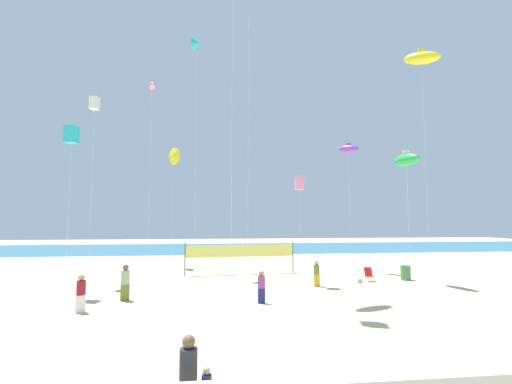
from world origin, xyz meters
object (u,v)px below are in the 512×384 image
kite_white_box (94,104)px  kite_cyan_delta (197,44)px  mother_figure (188,372)px  beachgoer_maroon_shirt (81,292)px  beachgoer_olive_shirt (317,272)px  kite_violet_inflatable (349,149)px  kite_yellow_delta (173,156)px  beachgoer_plum_shirt (261,286)px  volleyball_net (241,252)px  kite_green_inflatable (406,160)px  trash_barrel (406,273)px  kite_pink_inflatable (152,86)px  beach_handbag (360,281)px  folding_beach_chair (369,274)px  kite_pink_box (299,183)px  beachgoer_sage_shirt (125,281)px  kite_yellow_inflatable (422,58)px  kite_cyan_box (72,135)px

kite_white_box → kite_cyan_delta: size_ratio=0.66×
mother_figure → beachgoer_maroon_shirt: size_ratio=0.99×
kite_white_box → beachgoer_maroon_shirt: bearing=-73.8°
beachgoer_olive_shirt → beachgoer_maroon_shirt: 13.01m
kite_violet_inflatable → kite_yellow_delta: kite_yellow_delta is taller
beachgoer_maroon_shirt → kite_cyan_delta: bearing=-3.4°
beachgoer_plum_shirt → volleyball_net: 9.53m
kite_green_inflatable → kite_violet_inflatable: bearing=105.7°
beachgoer_olive_shirt → trash_barrel: size_ratio=1.59×
beachgoer_plum_shirt → kite_pink_inflatable: 24.69m
beachgoer_maroon_shirt → beach_handbag: size_ratio=5.74×
volleyball_net → beach_handbag: 8.83m
folding_beach_chair → trash_barrel: trash_barrel is taller
folding_beach_chair → kite_green_inflatable: bearing=-64.1°
mother_figure → trash_barrel: bearing=62.2°
kite_white_box → kite_green_inflatable: bearing=-7.2°
volleyball_net → kite_white_box: kite_white_box is taller
volleyball_net → beachgoer_plum_shirt: bearing=-88.1°
beachgoer_maroon_shirt → kite_yellow_delta: kite_yellow_delta is taller
beachgoer_plum_shirt → volleyball_net: (-0.31, 9.49, 0.79)m
kite_pink_box → kite_green_inflatable: size_ratio=0.80×
kite_green_inflatable → kite_white_box: (-20.74, 2.60, 3.85)m
beachgoer_sage_shirt → mother_figure: bearing=64.3°
beachgoer_plum_shirt → kite_pink_inflatable: (-8.36, 16.84, 16.01)m
trash_barrel → kite_green_inflatable: 7.61m
folding_beach_chair → volleyball_net: volleyball_net is taller
beachgoer_maroon_shirt → trash_barrel: beachgoer_maroon_shirt is taller
kite_yellow_delta → mother_figure: bearing=-82.8°
mother_figure → kite_pink_box: size_ratio=0.24×
mother_figure → kite_yellow_inflatable: (15.64, 16.10, 15.08)m
mother_figure → beach_handbag: bearing=69.3°
kite_yellow_delta → beachgoer_plum_shirt: bearing=-71.1°
trash_barrel → beachgoer_maroon_shirt: bearing=-161.3°
beachgoer_sage_shirt → kite_pink_box: size_ratio=0.26×
beach_handbag → kite_green_inflatable: 8.55m
kite_pink_box → mother_figure: bearing=-112.2°
volleyball_net → kite_yellow_inflatable: 19.67m
folding_beach_chair → kite_yellow_delta: (-14.42, 13.51, 10.02)m
beachgoer_sage_shirt → trash_barrel: 17.84m
mother_figure → beachgoer_maroon_shirt: (-5.29, 9.02, 0.01)m
mother_figure → kite_pink_inflatable: (-5.50, 26.66, 15.98)m
beachgoer_sage_shirt → volleyball_net: 10.40m
kite_cyan_box → kite_white_box: 4.48m
volleyball_net → kite_cyan_box: size_ratio=0.87×
kite_pink_box → kite_pink_inflatable: 19.63m
beach_handbag → kite_cyan_box: bearing=-176.1°
beachgoer_maroon_shirt → kite_violet_inflatable: 22.09m
beach_handbag → kite_green_inflatable: (3.23, -0.42, 7.91)m
folding_beach_chair → kite_pink_box: kite_pink_box is taller
trash_barrel → kite_yellow_inflatable: bearing=19.0°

